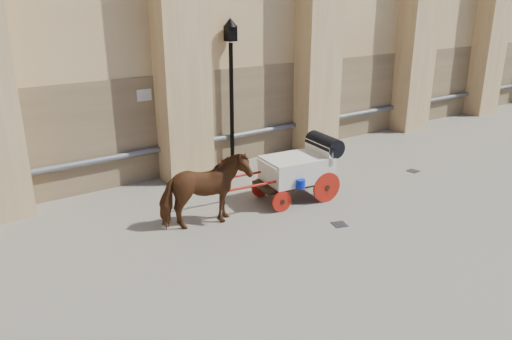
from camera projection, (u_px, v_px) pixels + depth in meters
ground at (289, 209)px, 12.57m from camera, size 90.00×90.00×0.00m
horse at (205, 191)px, 11.38m from camera, size 2.16×1.23×1.73m
carriage at (301, 166)px, 12.99m from camera, size 3.83×1.47×1.64m
street_lamp at (231, 90)px, 15.06m from camera, size 0.42×0.42×4.49m
drain_grate_near at (340, 224)px, 11.72m from camera, size 0.40×0.40×0.01m
drain_grate_far at (413, 171)px, 15.29m from camera, size 0.36×0.36×0.01m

